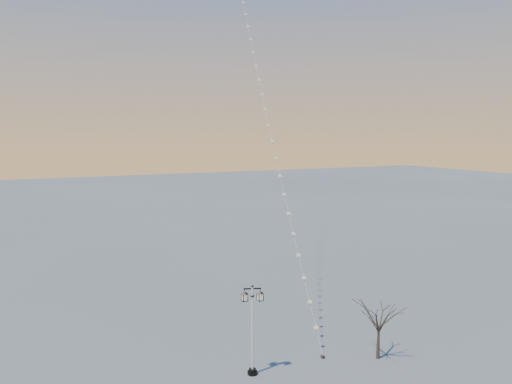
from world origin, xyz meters
TOP-DOWN VIEW (x-y plane):
  - ground at (0.00, 0.00)m, footprint 300.00×300.00m
  - street_lamp at (-3.20, 1.91)m, footprint 1.37×0.83m
  - bare_tree at (5.10, 0.18)m, footprint 2.39×2.39m
  - kite_train at (6.31, 20.87)m, footprint 9.52×38.82m

SIDE VIEW (x-z plane):
  - ground at x=0.00m, z-range 0.00..0.00m
  - bare_tree at x=5.10m, z-range 0.77..4.74m
  - street_lamp at x=-3.20m, z-range 0.30..5.94m
  - kite_train at x=6.31m, z-range -0.08..45.05m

